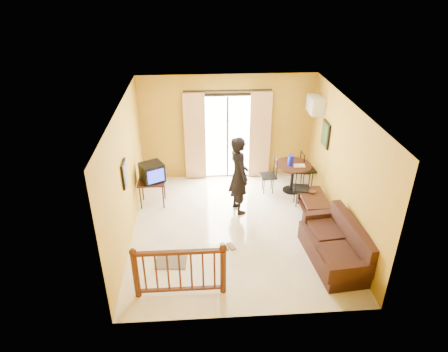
{
  "coord_description": "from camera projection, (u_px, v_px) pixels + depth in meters",
  "views": [
    {
      "loc": [
        -0.75,
        -7.21,
        5.19
      ],
      "look_at": [
        -0.24,
        0.2,
        1.21
      ],
      "focal_mm": 32.0,
      "sensor_mm": 36.0,
      "label": 1
    }
  ],
  "objects": [
    {
      "name": "sandals",
      "position": [
        228.0,
        246.0,
        8.24
      ],
      "size": [
        0.33,
        0.27,
        0.03
      ],
      "color": "#55331D",
      "rests_on": "ground"
    },
    {
      "name": "dining_table",
      "position": [
        293.0,
        170.0,
        10.02
      ],
      "size": [
        0.9,
        0.9,
        0.75
      ],
      "color": "black",
      "rests_on": "ground"
    },
    {
      "name": "botanical_print",
      "position": [
        326.0,
        134.0,
        9.33
      ],
      "size": [
        0.05,
        0.5,
        0.6
      ],
      "color": "black",
      "rests_on": "room_shell"
    },
    {
      "name": "stair_balustrade",
      "position": [
        180.0,
        269.0,
        6.83
      ],
      "size": [
        1.63,
        0.13,
        1.04
      ],
      "color": "#471E0F",
      "rests_on": "ground"
    },
    {
      "name": "serving_tray",
      "position": [
        299.0,
        166.0,
        9.86
      ],
      "size": [
        0.29,
        0.2,
        0.02
      ],
      "primitive_type": "cube",
      "rotation": [
        0.0,
        0.0,
        -0.08
      ],
      "color": "beige",
      "rests_on": "dining_table"
    },
    {
      "name": "air_conditioner",
      "position": [
        315.0,
        105.0,
        9.66
      ],
      "size": [
        0.31,
        0.6,
        0.4
      ],
      "color": "white",
      "rests_on": "room_shell"
    },
    {
      "name": "dining_chairs",
      "position": [
        291.0,
        193.0,
        10.17
      ],
      "size": [
        1.5,
        1.38,
        0.95
      ],
      "color": "black",
      "rests_on": "ground"
    },
    {
      "name": "bowl",
      "position": [
        312.0,
        192.0,
        9.31
      ],
      "size": [
        0.23,
        0.23,
        0.06
      ],
      "primitive_type": "imported",
      "rotation": [
        0.0,
        0.0,
        0.37
      ],
      "color": "#55331D",
      "rests_on": "coffee_table"
    },
    {
      "name": "doormat",
      "position": [
        171.0,
        262.0,
        7.81
      ],
      "size": [
        0.62,
        0.44,
        0.02
      ],
      "primitive_type": "cube",
      "rotation": [
        0.0,
        0.0,
        -0.06
      ],
      "color": "#534B43",
      "rests_on": "ground"
    },
    {
      "name": "sofa",
      "position": [
        337.0,
        247.0,
        7.72
      ],
      "size": [
        1.01,
        1.91,
        0.88
      ],
      "rotation": [
        0.0,
        0.0,
        0.1
      ],
      "color": "#331913",
      "rests_on": "ground"
    },
    {
      "name": "room_shell",
      "position": [
        237.0,
        159.0,
        8.03
      ],
      "size": [
        5.0,
        5.0,
        5.0
      ],
      "color": "white",
      "rests_on": "ground"
    },
    {
      "name": "television",
      "position": [
        152.0,
        172.0,
        9.33
      ],
      "size": [
        0.65,
        0.63,
        0.45
      ],
      "rotation": [
        0.0,
        0.0,
        0.49
      ],
      "color": "black",
      "rests_on": "tv_table"
    },
    {
      "name": "tv_table",
      "position": [
        152.0,
        184.0,
        9.47
      ],
      "size": [
        0.64,
        0.53,
        0.64
      ],
      "color": "black",
      "rests_on": "ground"
    },
    {
      "name": "ground",
      "position": [
        236.0,
        228.0,
        8.83
      ],
      "size": [
        5.0,
        5.0,
        0.0
      ],
      "primitive_type": "plane",
      "color": "beige",
      "rests_on": "ground"
    },
    {
      "name": "balcony_door",
      "position": [
        227.0,
        136.0,
        10.41
      ],
      "size": [
        2.25,
        0.14,
        2.46
      ],
      "color": "black",
      "rests_on": "ground"
    },
    {
      "name": "standing_person",
      "position": [
        239.0,
        175.0,
        9.05
      ],
      "size": [
        0.63,
        0.78,
        1.86
      ],
      "primitive_type": "imported",
      "rotation": [
        0.0,
        0.0,
        1.87
      ],
      "color": "black",
      "rests_on": "ground"
    },
    {
      "name": "picture_left",
      "position": [
        125.0,
        174.0,
        7.79
      ],
      "size": [
        0.05,
        0.42,
        0.52
      ],
      "color": "black",
      "rests_on": "room_shell"
    },
    {
      "name": "coffee_table",
      "position": [
        313.0,
        202.0,
        9.23
      ],
      "size": [
        0.56,
        1.0,
        0.44
      ],
      "color": "black",
      "rests_on": "ground"
    },
    {
      "name": "water_jug",
      "position": [
        291.0,
        160.0,
        9.85
      ],
      "size": [
        0.14,
        0.14,
        0.26
      ],
      "primitive_type": "cylinder",
      "color": "#1519CC",
      "rests_on": "dining_table"
    }
  ]
}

